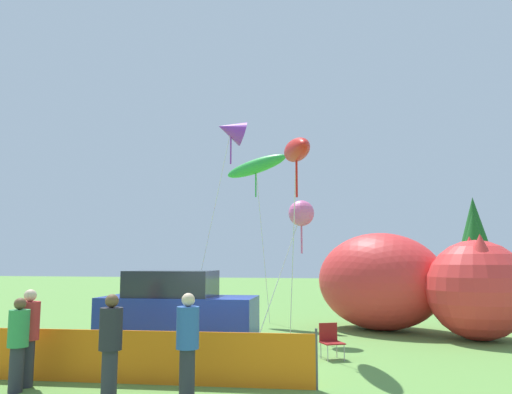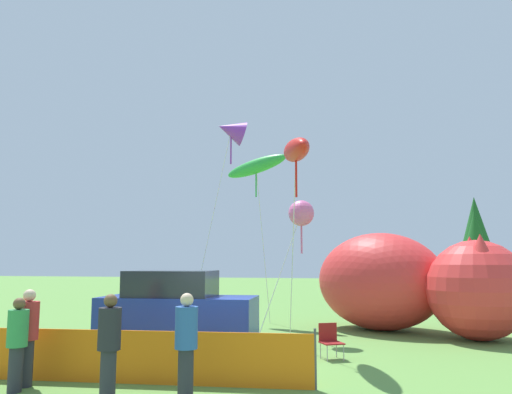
# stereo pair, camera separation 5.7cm
# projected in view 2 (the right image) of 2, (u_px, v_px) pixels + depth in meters

# --- Properties ---
(ground_plane) EXTENTS (120.00, 120.00, 0.00)m
(ground_plane) POSITION_uv_depth(u_px,v_px,m) (218.00, 361.00, 12.34)
(ground_plane) COLOR #609342
(parked_car) EXTENTS (4.44, 2.21, 2.20)m
(parked_car) POSITION_uv_depth(u_px,v_px,m) (177.00, 311.00, 14.08)
(parked_car) COLOR navy
(parked_car) RESTS_ON ground
(folding_chair) EXTENTS (0.70, 0.70, 0.88)m
(folding_chair) POSITION_uv_depth(u_px,v_px,m) (330.00, 339.00, 12.71)
(folding_chair) COLOR maroon
(folding_chair) RESTS_ON ground
(inflatable_cat) EXTENTS (7.46, 6.07, 3.49)m
(inflatable_cat) POSITION_uv_depth(u_px,v_px,m) (408.00, 286.00, 17.35)
(inflatable_cat) COLOR red
(inflatable_cat) RESTS_ON ground
(safety_fence) EXTENTS (7.44, 0.63, 1.16)m
(safety_fence) POSITION_uv_depth(u_px,v_px,m) (132.00, 357.00, 10.16)
(safety_fence) COLOR orange
(safety_fence) RESTS_ON ground
(spectator_in_green_shirt) EXTENTS (0.41, 0.41, 1.89)m
(spectator_in_green_shirt) POSITION_uv_depth(u_px,v_px,m) (186.00, 341.00, 9.01)
(spectator_in_green_shirt) COLOR #2D2D38
(spectator_in_green_shirt) RESTS_ON ground
(spectator_in_red_shirt) EXTENTS (0.38, 0.38, 1.76)m
(spectator_in_red_shirt) POSITION_uv_depth(u_px,v_px,m) (17.00, 340.00, 9.56)
(spectator_in_red_shirt) COLOR #2D2D38
(spectator_in_red_shirt) RESTS_ON ground
(spectator_in_blue_shirt) EXTENTS (0.41, 0.41, 1.90)m
(spectator_in_blue_shirt) POSITION_uv_depth(u_px,v_px,m) (27.00, 333.00, 9.98)
(spectator_in_blue_shirt) COLOR #2D2D38
(spectator_in_blue_shirt) RESTS_ON ground
(spectator_in_black_shirt) EXTENTS (0.41, 0.41, 1.88)m
(spectator_in_black_shirt) POSITION_uv_depth(u_px,v_px,m) (109.00, 342.00, 8.93)
(spectator_in_black_shirt) COLOR #2D2D38
(spectator_in_black_shirt) RESTS_ON ground
(kite_green_fish) EXTENTS (3.01, 1.77, 7.00)m
(kite_green_fish) POSITION_uv_depth(u_px,v_px,m) (256.00, 167.00, 20.92)
(kite_green_fish) COLOR silver
(kite_green_fish) RESTS_ON ground
(kite_pink_octopus) EXTENTS (1.65, 1.87, 4.43)m
(kite_pink_octopus) POSITION_uv_depth(u_px,v_px,m) (301.00, 214.00, 16.14)
(kite_pink_octopus) COLOR silver
(kite_pink_octopus) RESTS_ON ground
(kite_red_lizard) EXTENTS (1.39, 3.21, 5.98)m
(kite_red_lizard) POSITION_uv_depth(u_px,v_px,m) (296.00, 151.00, 13.68)
(kite_red_lizard) COLOR silver
(kite_red_lizard) RESTS_ON ground
(kite_purple_delta) EXTENTS (1.61, 2.80, 7.97)m
(kite_purple_delta) POSITION_uv_depth(u_px,v_px,m) (231.00, 131.00, 18.81)
(kite_purple_delta) COLOR silver
(kite_purple_delta) RESTS_ON ground
(horizon_tree_east) EXTENTS (2.73, 2.73, 6.52)m
(horizon_tree_east) POSITION_uv_depth(u_px,v_px,m) (476.00, 242.00, 39.96)
(horizon_tree_east) COLOR brown
(horizon_tree_east) RESTS_ON ground
(horizon_tree_west) EXTENTS (3.66, 3.66, 8.73)m
(horizon_tree_west) POSITION_uv_depth(u_px,v_px,m) (476.00, 231.00, 48.77)
(horizon_tree_west) COLOR brown
(horizon_tree_west) RESTS_ON ground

